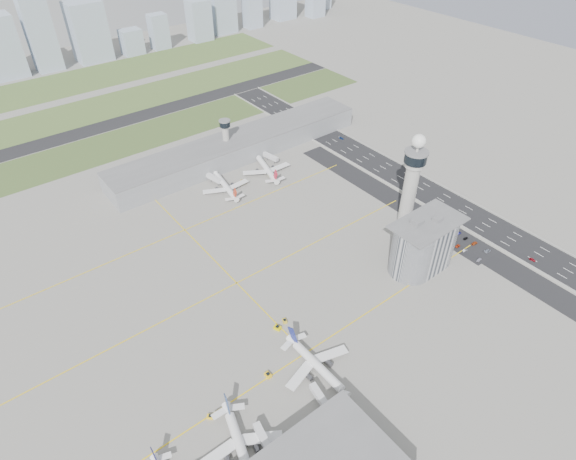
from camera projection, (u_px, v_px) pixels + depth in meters
ground at (327, 282)px, 267.23m from camera, size 1000.00×1000.00×0.00m
grass_strip_0 at (128, 141)px, 396.66m from camera, size 480.00×50.00×0.08m
grass_strip_1 at (95, 110)px, 443.01m from camera, size 480.00×60.00×0.08m
grass_strip_2 at (66, 84)px, 492.46m from camera, size 480.00×70.00×0.08m
runway at (110, 125)px, 419.51m from camera, size 480.00×22.00×0.10m
highway at (455, 208)px, 322.52m from camera, size 28.00×500.00×0.10m
barrier_left at (442, 215)px, 315.44m from camera, size 0.60×500.00×1.20m
barrier_right at (468, 200)px, 328.91m from camera, size 0.60×500.00×1.20m
landside_road at (444, 229)px, 304.32m from camera, size 18.00×260.00×0.08m
parking_lot at (457, 240)px, 295.93m from camera, size 20.00×44.00×0.10m
taxiway_line_h_0 at (305, 353)px, 229.44m from camera, size 260.00×0.60×0.01m
taxiway_line_h_1 at (237, 283)px, 266.52m from camera, size 260.00×0.60×0.01m
taxiway_line_h_2 at (185, 230)px, 303.61m from camera, size 260.00×0.60×0.01m
taxiway_line_v at (237, 283)px, 266.52m from camera, size 0.60×260.00×0.01m
control_tower at (412, 180)px, 285.02m from camera, size 14.00×14.00×64.50m
secondary_tower at (226, 136)px, 362.68m from camera, size 8.60×8.60×31.90m
admin_building at (424, 244)px, 269.13m from camera, size 42.00×24.00×33.50m
terminal_pier at (239, 146)px, 373.04m from camera, size 210.00×32.00×15.80m
airplane_near_b at (241, 446)px, 187.75m from camera, size 45.78×50.13×11.76m
airplane_near_c at (318, 363)px, 218.19m from camera, size 36.41×42.64×11.80m
airplane_far_a at (225, 183)px, 336.23m from camera, size 40.78×45.69×11.29m
airplane_far_b at (266, 165)px, 354.53m from camera, size 47.08×51.66×12.17m
jet_bridge_near_1 at (271, 456)px, 187.82m from camera, size 5.39×14.31×5.70m
jet_bridge_near_2 at (329, 412)px, 202.25m from camera, size 5.39×14.31×5.70m
jet_bridge_far_0 at (208, 176)px, 348.01m from camera, size 5.39×14.31×5.70m
jet_bridge_far_1 at (264, 155)px, 372.06m from camera, size 5.39×14.31×5.70m
tug_0 at (210, 416)px, 203.01m from camera, size 3.30×3.29×1.61m
tug_1 at (268, 375)px, 218.90m from camera, size 2.39×3.41×1.95m
tug_2 at (277, 328)px, 240.47m from camera, size 3.66×4.22×2.05m
tug_3 at (285, 321)px, 244.16m from camera, size 2.88×3.43×1.70m
tug_4 at (243, 181)px, 346.35m from camera, size 2.95×3.89×2.07m
tug_5 at (270, 175)px, 353.80m from camera, size 3.41×2.80×1.71m
car_lot_0 at (479, 260)px, 280.76m from camera, size 3.92×1.81×1.30m
car_lot_1 at (465, 250)px, 287.46m from camera, size 3.88×1.53×1.26m
car_lot_2 at (458, 246)px, 290.66m from camera, size 4.02×2.05×1.09m
car_lot_3 at (448, 240)px, 294.53m from camera, size 4.40×1.86×1.27m
car_lot_4 at (443, 235)px, 298.31m from camera, size 3.88×1.66×1.31m
car_lot_5 at (433, 230)px, 302.88m from camera, size 3.93×1.78×1.25m
car_lot_6 at (488, 251)px, 287.00m from camera, size 4.71×2.66×1.24m
car_lot_7 at (475, 243)px, 292.50m from camera, size 4.59×1.97×1.32m
car_lot_8 at (466, 238)px, 296.21m from camera, size 3.78×1.79×1.25m
car_lot_9 at (459, 233)px, 300.19m from camera, size 3.66×1.32×1.20m
car_lot_10 at (453, 230)px, 303.09m from camera, size 4.28×2.34×1.14m
car_lot_11 at (437, 222)px, 309.34m from camera, size 4.33×2.20×1.20m
car_hw_0 at (532, 260)px, 280.84m from camera, size 2.02×3.90×1.27m
car_hw_1 at (410, 181)px, 347.30m from camera, size 1.59×3.49×1.11m
car_hw_2 at (341, 138)px, 398.85m from camera, size 2.27×4.49×1.22m
car_hw_4 at (286, 118)px, 428.66m from camera, size 1.68×3.41×1.12m
skyline_bldg_7 at (0, 47)px, 489.65m from camera, size 35.76×28.61×61.22m
skyline_bldg_8 at (39, 30)px, 498.72m from camera, size 26.33×21.06×83.39m
skyline_bldg_9 at (89, 31)px, 529.70m from camera, size 36.96×29.57×62.11m
skyline_bldg_10 at (132, 42)px, 555.73m from camera, size 23.01×18.41×27.75m
skyline_bldg_11 at (159, 31)px, 568.87m from camera, size 20.22×16.18×38.97m
skyline_bldg_12 at (199, 20)px, 591.06m from camera, size 26.14×20.92×46.89m
skyline_bldg_14 at (252, 0)px, 627.14m from camera, size 21.59×17.28×68.75m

